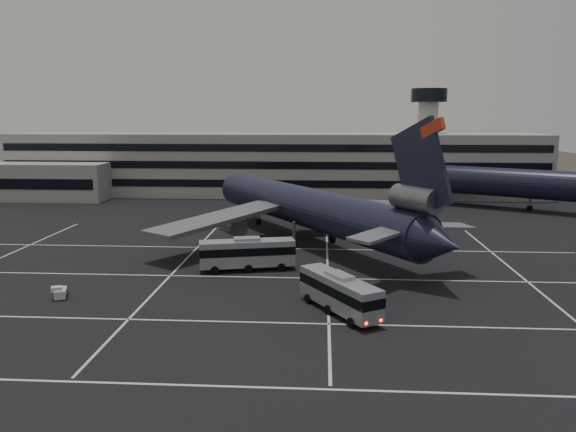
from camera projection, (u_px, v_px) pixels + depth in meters
The scene contains 9 objects.
ground at pixel (216, 287), 59.89m from camera, with size 260.00×260.00×0.00m, color black.
lane_markings at pixel (226, 285), 60.54m from camera, with size 90.00×55.62×0.01m.
terminal at pixel (261, 165), 128.72m from camera, with size 125.00×26.00×24.00m.
hills at pixel (339, 190), 227.90m from camera, with size 352.00×180.00×44.00m.
trijet_main at pixel (308, 207), 79.55m from camera, with size 40.79×51.00×18.08m.
trijet_far at pixel (537, 183), 105.96m from camera, with size 52.20×35.70×18.08m.
bus_near at pixel (339, 291), 51.85m from camera, with size 7.69×10.32×3.75m.
bus_far at pixel (247, 252), 66.14m from camera, with size 11.50×5.09×3.96m.
tug_b at pixel (61, 293), 56.24m from camera, with size 1.86×2.31×1.30m.
Camera 1 is at (11.35, -56.99, 18.11)m, focal length 35.00 mm.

